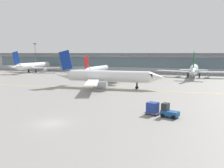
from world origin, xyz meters
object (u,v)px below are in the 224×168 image
at_px(gate_airplane_0, 34,66).
at_px(cargo_dolly_lead, 153,108).
at_px(apron_light_mast_0, 35,56).
at_px(gate_airplane_1, 97,69).
at_px(taxiing_regional_jet, 107,76).
at_px(baggage_tug, 169,111).
at_px(gate_airplane_2, 194,69).

relative_size(gate_airplane_0, cargo_dolly_lead, 12.62).
bearing_deg(apron_light_mast_0, cargo_dolly_lead, -45.51).
bearing_deg(gate_airplane_1, taxiing_regional_jet, -151.49).
distance_m(taxiing_regional_jet, baggage_tug, 32.24).
xyz_separation_m(taxiing_regional_jet, cargo_dolly_lead, (16.17, -25.29, -2.09)).
distance_m(gate_airplane_2, baggage_tug, 64.45).
distance_m(gate_airplane_0, cargo_dolly_lead, 94.71).
distance_m(gate_airplane_0, taxiing_regional_jet, 65.96).
distance_m(gate_airplane_0, gate_airplane_1, 36.81).
height_order(gate_airplane_0, gate_airplane_1, gate_airplane_0).
bearing_deg(gate_airplane_2, cargo_dolly_lead, 175.70).
distance_m(gate_airplane_1, taxiing_regional_jet, 37.85).
relative_size(gate_airplane_2, cargo_dolly_lead, 12.60).
bearing_deg(apron_light_mast_0, gate_airplane_2, -10.21).
distance_m(gate_airplane_2, taxiing_regional_jet, 44.81).
bearing_deg(cargo_dolly_lead, baggage_tug, -0.00).
relative_size(gate_airplane_0, taxiing_regional_jet, 1.00).
xyz_separation_m(gate_airplane_2, taxiing_regional_jet, (-23.68, -38.04, 0.00)).
distance_m(taxiing_regional_jet, apron_light_mast_0, 81.19).
relative_size(gate_airplane_0, gate_airplane_2, 1.00).
bearing_deg(taxiing_regional_jet, cargo_dolly_lead, -59.59).
bearing_deg(gate_airplane_0, gate_airplane_1, -98.01).
height_order(gate_airplane_2, taxiing_regional_jet, taxiing_regional_jet).
relative_size(gate_airplane_2, apron_light_mast_0, 2.11).
bearing_deg(cargo_dolly_lead, taxiing_regional_jet, 142.09).
height_order(gate_airplane_1, apron_light_mast_0, apron_light_mast_0).
distance_m(gate_airplane_1, gate_airplane_2, 40.04).
bearing_deg(gate_airplane_0, cargo_dolly_lead, -132.67).
height_order(gate_airplane_0, gate_airplane_2, gate_airplane_0).
xyz_separation_m(taxiing_regional_jet, baggage_tug, (18.68, -26.18, -2.26)).
distance_m(cargo_dolly_lead, apron_light_mast_0, 110.39).
distance_m(taxiing_regional_jet, cargo_dolly_lead, 30.09).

